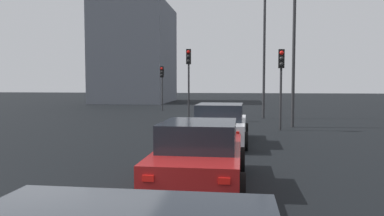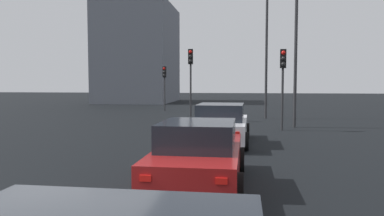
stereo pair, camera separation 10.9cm
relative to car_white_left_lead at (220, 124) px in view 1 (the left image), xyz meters
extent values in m
cube|color=silver|center=(0.06, 0.00, -0.15)|extent=(4.63, 2.02, 0.65)
cube|color=#1E232B|center=(-0.17, 0.00, 0.48)|extent=(2.11, 1.72, 0.61)
cylinder|color=black|center=(1.45, -0.99, -0.42)|extent=(0.65, 0.24, 0.64)
cylinder|color=black|center=(1.50, 0.90, -0.42)|extent=(0.65, 0.24, 0.64)
cylinder|color=black|center=(-1.39, -0.91, -0.42)|extent=(0.65, 0.24, 0.64)
cylinder|color=black|center=(-1.33, 0.98, -0.42)|extent=(0.65, 0.24, 0.64)
cube|color=red|center=(-2.26, -0.62, -0.03)|extent=(0.04, 0.20, 0.11)
cube|color=red|center=(-2.22, 0.74, -0.03)|extent=(0.04, 0.20, 0.11)
cube|color=maroon|center=(-5.89, 0.17, -0.16)|extent=(4.31, 1.85, 0.62)
cube|color=#1E232B|center=(-6.10, 0.18, 0.44)|extent=(1.95, 1.61, 0.58)
cylinder|color=black|center=(-4.57, -0.74, -0.42)|extent=(0.64, 0.23, 0.64)
cylinder|color=black|center=(-4.55, 1.06, -0.42)|extent=(0.64, 0.23, 0.64)
cylinder|color=black|center=(-7.23, -0.71, -0.42)|extent=(0.64, 0.23, 0.64)
cylinder|color=black|center=(-7.21, 1.09, -0.42)|extent=(0.64, 0.23, 0.64)
cube|color=red|center=(-8.05, -0.45, -0.05)|extent=(0.03, 0.20, 0.11)
cube|color=red|center=(-8.04, 0.85, -0.05)|extent=(0.03, 0.20, 0.11)
cylinder|color=#2D2D30|center=(4.29, -2.72, 0.77)|extent=(0.11, 0.11, 3.01)
cube|color=black|center=(4.23, -2.72, 2.73)|extent=(0.21, 0.28, 0.90)
sphere|color=red|center=(4.12, -2.72, 3.00)|extent=(0.20, 0.20, 0.20)
sphere|color=black|center=(4.12, -2.72, 2.73)|extent=(0.20, 0.20, 0.20)
sphere|color=black|center=(4.12, -2.72, 2.46)|extent=(0.20, 0.20, 0.20)
cylinder|color=#2D2D30|center=(8.18, 2.29, 0.98)|extent=(0.11, 0.11, 3.42)
cube|color=black|center=(8.12, 2.29, 3.14)|extent=(0.21, 0.29, 0.90)
sphere|color=red|center=(8.01, 2.28, 3.41)|extent=(0.20, 0.20, 0.20)
sphere|color=black|center=(8.01, 2.28, 3.14)|extent=(0.20, 0.20, 0.20)
sphere|color=black|center=(8.01, 2.28, 2.87)|extent=(0.20, 0.20, 0.20)
cylinder|color=#2D2D30|center=(16.10, 5.54, 0.64)|extent=(0.11, 0.11, 2.75)
cube|color=black|center=(16.04, 5.54, 2.46)|extent=(0.21, 0.29, 0.90)
sphere|color=red|center=(15.93, 5.55, 2.73)|extent=(0.20, 0.20, 0.20)
sphere|color=black|center=(15.93, 5.55, 2.46)|extent=(0.20, 0.20, 0.20)
sphere|color=black|center=(15.93, 5.55, 2.19)|extent=(0.20, 0.20, 0.20)
cylinder|color=#2D2D30|center=(10.49, -2.32, 3.58)|extent=(0.16, 0.16, 8.63)
cylinder|color=#2D2D30|center=(5.66, -3.49, 3.39)|extent=(0.16, 0.16, 8.25)
cube|color=slate|center=(29.93, 11.60, 5.05)|extent=(10.92, 8.17, 11.56)
camera|label=1|loc=(-14.16, -0.66, 1.57)|focal=34.94mm
camera|label=2|loc=(-14.14, -0.77, 1.57)|focal=34.94mm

